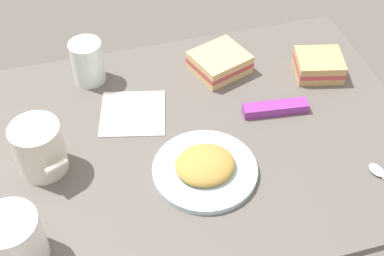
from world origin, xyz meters
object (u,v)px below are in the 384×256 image
Objects in this scene: plate_of_food at (206,167)px; spoon at (384,178)px; sandwich_side at (220,62)px; snack_bar at (275,108)px; paper_napkin at (133,113)px; glass_of_milk at (88,63)px; coffee_mug_milky at (39,148)px; sandwich_main at (319,65)px; coffee_mug_black at (14,239)px.

spoon is at bearing 161.52° from plate_of_food.
sandwich_side is 17.64cm from snack_bar.
sandwich_side is at bearing -157.88° from paper_napkin.
glass_of_milk is 0.85× the size of spoon.
sandwich_side is at bearing -59.65° from snack_bar.
glass_of_milk is (-11.91, -23.07, -0.87)cm from coffee_mug_milky.
snack_bar is (12.74, -22.19, 0.62)cm from spoon.
coffee_mug_milky is at bearing 9.42° from snack_bar.
snack_bar is (13.89, 9.21, -1.20)cm from sandwich_main.
glass_of_milk is (28.56, -4.66, 2.27)cm from sandwich_side.
paper_napkin is at bearing 117.32° from glass_of_milk.
coffee_mug_milky reaches higher than sandwich_side.
coffee_mug_milky is 0.83× the size of sandwich_side.
coffee_mug_milky is 1.03× the size of spoon.
spoon is at bearing 126.51° from snack_bar.
snack_bar reaches higher than spoon.
snack_bar is at bearing -147.61° from plate_of_food.
sandwich_side is (-40.47, -18.41, -3.14)cm from coffee_mug_milky.
coffee_mug_milky reaches higher than snack_bar.
paper_napkin is at bearing -35.47° from spoon.
glass_of_milk is at bearing -62.25° from plate_of_food.
plate_of_food is 1.68× the size of coffee_mug_milky.
snack_bar is at bearing 149.76° from glass_of_milk.
sandwich_side is at bearing -18.23° from sandwich_main.
snack_bar is 29.62cm from paper_napkin.
coffee_mug_black reaches higher than snack_bar.
coffee_mug_black is 65.80cm from spoon.
snack_bar is 1.02× the size of paper_napkin.
coffee_mug_black reaches higher than spoon.
snack_bar is at bearing 165.67° from paper_napkin.
sandwich_main is at bearing 166.86° from glass_of_milk.
sandwich_side is (20.96, -6.90, 0.00)cm from sandwich_main.
spoon is (-31.25, 10.44, -0.92)cm from plate_of_food.
spoon is at bearing 178.66° from coffee_mug_black.
glass_of_milk reaches higher than paper_napkin.
coffee_mug_black is 56.91cm from snack_bar.
snack_bar is at bearing 113.70° from sandwich_side.
coffee_mug_milky reaches higher than paper_napkin.
glass_of_milk is at bearing -62.68° from paper_napkin.
coffee_mug_milky is at bearing -18.03° from plate_of_food.
sandwich_side reaches higher than spoon.
coffee_mug_black reaches higher than sandwich_main.
paper_napkin is (10.17, -19.07, -1.15)cm from plate_of_food.
snack_bar is (-52.88, -20.65, -4.00)cm from coffee_mug_black.
coffee_mug_black is 44.88cm from glass_of_milk.
plate_of_food is 1.45× the size of snack_bar.
coffee_mug_milky reaches higher than spoon.
coffee_mug_black is 58.80cm from sandwich_side.
plate_of_food is 1.49× the size of paper_napkin.
glass_of_milk reaches higher than spoon.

